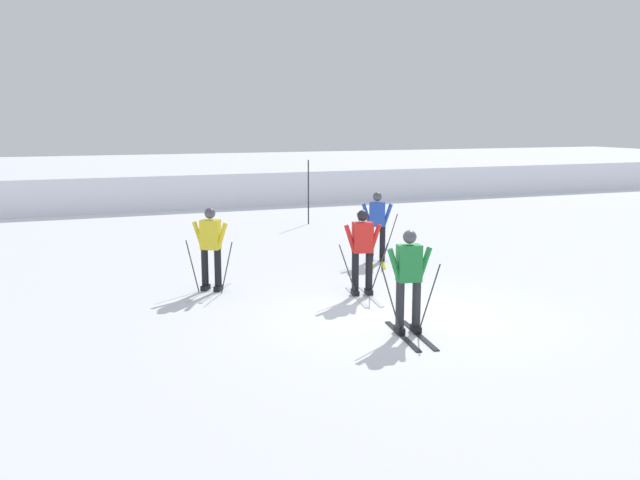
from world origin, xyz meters
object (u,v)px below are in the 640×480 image
skier_yellow (211,247)px  trail_marker_pole (308,192)px  skier_blue (377,224)px  skier_red (362,250)px  skier_green (409,279)px

skier_yellow → trail_marker_pole: bearing=57.4°
skier_blue → skier_yellow: size_ratio=1.00×
skier_red → skier_green: same height
trail_marker_pole → skier_blue: bearing=-95.3°
skier_blue → skier_green: bearing=-111.0°
skier_blue → skier_green: (-2.08, -5.43, -0.00)m
skier_green → trail_marker_pole: bearing=77.3°
skier_red → skier_green: 2.53m
skier_red → trail_marker_pole: size_ratio=0.80×
skier_red → skier_blue: bearing=59.2°
skier_blue → skier_yellow: same height
skier_green → skier_yellow: bearing=121.0°
skier_red → trail_marker_pole: trail_marker_pole is taller
skier_green → trail_marker_pole: (2.67, 11.80, 0.15)m
skier_blue → skier_red: bearing=-120.8°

